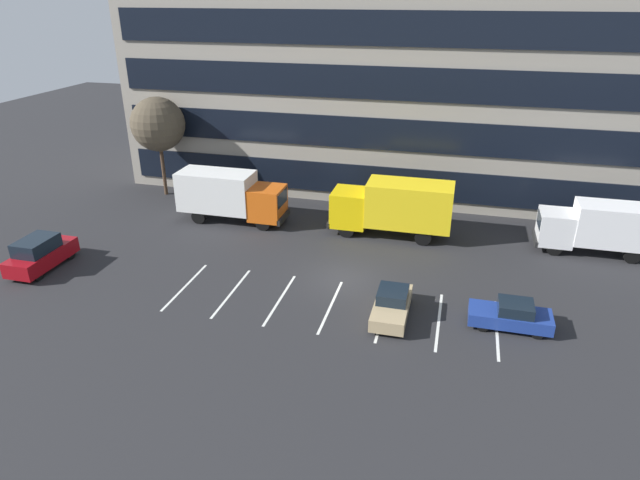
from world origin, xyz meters
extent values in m
plane|color=#262628|center=(0.00, 0.00, 0.00)|extent=(120.00, 120.00, 0.00)
cube|color=gray|center=(0.00, 18.00, 9.00)|extent=(41.89, 11.69, 18.00)
cube|color=black|center=(0.00, 12.09, 1.98)|extent=(40.22, 0.16, 2.30)
cube|color=black|center=(0.00, 12.09, 5.58)|extent=(40.22, 0.16, 2.30)
cube|color=black|center=(0.00, 12.09, 9.18)|extent=(40.22, 0.16, 2.30)
cube|color=black|center=(0.00, 12.09, 12.78)|extent=(40.22, 0.16, 2.30)
cube|color=silver|center=(-8.40, -3.12, 0.00)|extent=(0.14, 5.40, 0.01)
cube|color=silver|center=(-5.60, -3.12, 0.00)|extent=(0.14, 5.40, 0.01)
cube|color=silver|center=(-2.80, -3.12, 0.00)|extent=(0.14, 5.40, 0.01)
cube|color=silver|center=(0.00, -3.12, 0.00)|extent=(0.14, 5.40, 0.01)
cube|color=silver|center=(2.80, -3.12, 0.00)|extent=(0.14, 5.40, 0.01)
cube|color=silver|center=(5.60, -3.12, 0.00)|extent=(0.14, 5.40, 0.01)
cube|color=silver|center=(8.40, -3.12, 0.00)|extent=(0.14, 5.40, 0.01)
cube|color=yellow|center=(-1.06, 6.90, 1.71)|extent=(2.35, 2.57, 2.35)
cube|color=black|center=(-2.22, 6.90, 2.18)|extent=(0.06, 2.16, 1.04)
cube|color=yellow|center=(2.90, 6.90, 2.30)|extent=(5.56, 2.68, 2.89)
cube|color=black|center=(-2.29, 6.90, 0.70)|extent=(0.21, 2.57, 0.43)
cylinder|color=black|center=(-1.06, 5.79, 0.54)|extent=(1.07, 0.32, 1.07)
cylinder|color=black|center=(-1.06, 8.00, 0.54)|extent=(1.07, 0.32, 1.07)
cylinder|color=black|center=(4.01, 5.79, 0.54)|extent=(1.07, 0.32, 1.07)
cylinder|color=black|center=(4.01, 8.00, 0.54)|extent=(1.07, 0.32, 1.07)
cube|color=#D85914|center=(-6.87, 6.51, 1.63)|extent=(2.24, 2.44, 2.24)
cube|color=black|center=(-5.77, 6.51, 2.07)|extent=(0.06, 2.05, 0.98)
cube|color=white|center=(-10.63, 6.51, 2.18)|extent=(5.28, 2.54, 2.74)
cube|color=black|center=(-5.70, 6.51, 0.66)|extent=(0.20, 2.44, 0.41)
cylinder|color=black|center=(-6.87, 7.55, 0.51)|extent=(1.02, 0.30, 1.02)
cylinder|color=black|center=(-6.87, 5.46, 0.51)|extent=(1.02, 0.30, 1.02)
cylinder|color=black|center=(-11.68, 7.55, 0.51)|extent=(1.02, 0.30, 1.02)
cylinder|color=black|center=(-11.68, 5.46, 0.51)|extent=(1.02, 0.30, 1.02)
cube|color=white|center=(12.09, 7.32, 1.49)|extent=(2.05, 2.24, 2.05)
cube|color=black|center=(11.08, 7.32, 1.90)|extent=(0.06, 1.88, 0.90)
cube|color=white|center=(15.54, 7.32, 2.01)|extent=(4.85, 2.33, 2.52)
cube|color=black|center=(11.02, 7.32, 0.61)|extent=(0.19, 2.24, 0.37)
cylinder|color=black|center=(12.09, 6.36, 0.47)|extent=(0.93, 0.28, 0.93)
cylinder|color=black|center=(12.09, 8.28, 0.47)|extent=(0.93, 0.28, 0.93)
cylinder|color=black|center=(16.51, 6.36, 0.47)|extent=(0.93, 0.28, 0.93)
cylinder|color=black|center=(16.51, 8.28, 0.47)|extent=(0.93, 0.28, 0.93)
cube|color=maroon|center=(-17.65, -3.14, 0.72)|extent=(1.86, 4.39, 0.91)
cube|color=black|center=(-17.65, -3.36, 1.58)|extent=(1.64, 2.41, 0.81)
cylinder|color=black|center=(-18.46, -1.73, 0.32)|extent=(0.21, 0.65, 0.65)
cylinder|color=black|center=(-16.83, -1.73, 0.32)|extent=(0.21, 0.65, 0.65)
cylinder|color=black|center=(-18.46, -4.54, 0.32)|extent=(0.21, 0.65, 0.65)
cylinder|color=black|center=(-16.83, -4.54, 0.32)|extent=(0.21, 0.65, 0.65)
cube|color=tan|center=(3.22, -3.31, 0.56)|extent=(1.70, 4.05, 0.66)
cube|color=black|center=(3.22, -3.11, 1.17)|extent=(1.49, 1.70, 0.57)
cylinder|color=black|center=(3.95, -4.61, 0.28)|extent=(0.21, 0.57, 0.57)
cylinder|color=black|center=(2.48, -4.61, 0.28)|extent=(0.21, 0.57, 0.57)
cylinder|color=black|center=(3.95, -2.01, 0.28)|extent=(0.21, 0.57, 0.57)
cylinder|color=black|center=(2.48, -2.01, 0.28)|extent=(0.21, 0.57, 0.57)
cube|color=navy|center=(8.95, -2.77, 0.54)|extent=(3.94, 1.65, 0.64)
cube|color=black|center=(9.15, -2.77, 1.14)|extent=(1.66, 1.45, 0.55)
cylinder|color=black|center=(7.69, -3.48, 0.28)|extent=(0.55, 0.20, 0.55)
cylinder|color=black|center=(7.69, -2.05, 0.28)|extent=(0.55, 0.20, 0.55)
cylinder|color=black|center=(10.22, -3.48, 0.28)|extent=(0.55, 0.20, 0.55)
cylinder|color=black|center=(10.22, -2.05, 0.28)|extent=(0.55, 0.20, 0.55)
cylinder|color=#473323|center=(-17.00, 10.40, 2.04)|extent=(0.28, 0.28, 4.08)
sphere|color=#4C4233|center=(-17.00, 10.40, 5.71)|extent=(4.15, 4.15, 4.15)
camera|label=1|loc=(5.68, -27.23, 15.20)|focal=30.81mm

